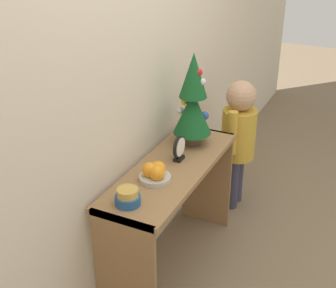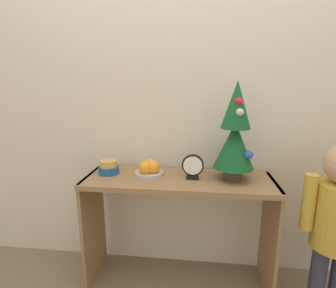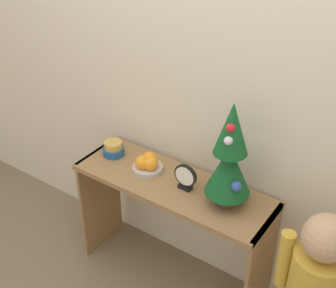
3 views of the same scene
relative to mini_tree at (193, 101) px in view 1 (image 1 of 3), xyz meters
name	(u,v)px [view 1 (image 1 of 3)]	position (x,y,z in m)	size (l,w,h in m)	color
ground_plane	(200,275)	(-0.32, -0.21, -1.00)	(12.00, 12.00, 0.00)	#7A664C
back_wall	(133,69)	(-0.32, 0.22, 0.25)	(7.00, 0.05, 2.50)	beige
console_table	(172,191)	(-0.32, -0.02, -0.44)	(1.13, 0.38, 0.72)	olive
mini_tree	(193,101)	(0.00, 0.00, 0.00)	(0.23, 0.23, 0.57)	#4C3828
fruit_bowl	(155,173)	(-0.50, 0.00, -0.23)	(0.17, 0.17, 0.10)	#B7B2A8
singing_bowl	(128,197)	(-0.76, 0.01, -0.24)	(0.13, 0.13, 0.08)	#235189
desk_clock	(179,149)	(-0.23, -0.02, -0.20)	(0.13, 0.04, 0.15)	black
child_figure	(239,132)	(0.54, -0.13, -0.40)	(0.38, 0.24, 0.98)	#38384C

